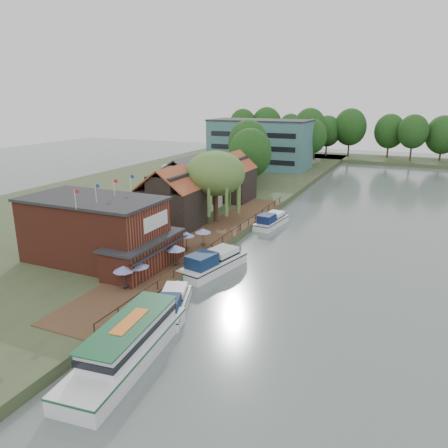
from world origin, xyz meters
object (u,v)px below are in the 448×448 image
at_px(umbrella_0, 124,278).
at_px(cruiser_2, 271,219).
at_px(cottage_b, 187,183).
at_px(willow, 216,187).
at_px(cruiser_1, 213,260).
at_px(cottage_a, 171,198).
at_px(cottage_c, 232,176).
at_px(cruiser_0, 172,301).
at_px(swan, 166,329).
at_px(umbrella_2, 175,255).
at_px(hotel_block, 260,144).
at_px(umbrella_1, 138,273).
at_px(tour_boat, 126,343).
at_px(umbrella_3, 186,241).
at_px(umbrella_4, 203,238).
at_px(pub, 108,231).

relative_size(umbrella_0, cruiser_2, 0.26).
height_order(cottage_b, cruiser_2, cottage_b).
bearing_deg(willow, cruiser_1, -65.66).
bearing_deg(cottage_a, cottage_c, 86.99).
xyz_separation_m(cruiser_0, swan, (1.34, -3.22, -0.84)).
xyz_separation_m(umbrella_2, cruiser_0, (4.01, -7.52, -1.23)).
height_order(cruiser_0, cruiser_1, cruiser_1).
bearing_deg(cruiser_1, hotel_block, 117.71).
distance_m(cruiser_2, swan, 33.12).
distance_m(hotel_block, swan, 82.62).
bearing_deg(willow, cruiser_2, 30.97).
height_order(umbrella_1, cruiser_1, umbrella_1).
bearing_deg(cottage_c, tour_boat, -75.69).
height_order(cottage_a, umbrella_1, cottage_a).
bearing_deg(cottage_c, cruiser_1, -70.43).
xyz_separation_m(umbrella_1, cruiser_1, (4.08, 8.52, -1.01)).
bearing_deg(willow, swan, -72.55).
bearing_deg(umbrella_1, hotel_block, 100.85).
distance_m(cottage_c, willow, 14.46).
distance_m(hotel_block, willow, 52.29).
height_order(hotel_block, umbrella_3, hotel_block).
xyz_separation_m(umbrella_0, cruiser_0, (5.39, -0.27, -1.23)).
relative_size(cottage_b, cottage_c, 1.13).
relative_size(umbrella_1, umbrella_4, 1.00).
height_order(cottage_c, cruiser_0, cottage_c).
bearing_deg(umbrella_4, umbrella_2, -89.49).
relative_size(cottage_a, willow, 0.82).
bearing_deg(cruiser_2, umbrella_1, -92.96).
relative_size(cruiser_0, cruiser_1, 0.85).
bearing_deg(umbrella_2, umbrella_3, 104.81).
xyz_separation_m(cottage_b, umbrella_2, (11.18, -22.99, -2.96)).
xyz_separation_m(cottage_c, cruiser_2, (10.71, -9.67, -4.16)).
bearing_deg(umbrella_1, cruiser_1, 64.43).
xyz_separation_m(cottage_c, umbrella_4, (7.12, -25.24, -2.96)).
relative_size(cruiser_1, tour_boat, 0.76).
distance_m(cruiser_0, tour_boat, 8.15).
xyz_separation_m(pub, cruiser_0, (11.19, -5.51, -3.59)).
bearing_deg(umbrella_0, cruiser_2, 80.55).
bearing_deg(umbrella_1, umbrella_2, 81.63).
height_order(cottage_b, umbrella_0, cottage_b).
bearing_deg(umbrella_2, willow, 101.56).
height_order(cottage_c, umbrella_3, cottage_c).
distance_m(pub, cruiser_0, 12.97).
bearing_deg(tour_boat, cruiser_2, 85.76).
height_order(hotel_block, willow, hotel_block).
xyz_separation_m(umbrella_1, swan, (6.20, -4.94, -2.07)).
distance_m(pub, umbrella_0, 8.16).
bearing_deg(umbrella_4, umbrella_3, -119.51).
bearing_deg(umbrella_0, umbrella_1, 69.81).
height_order(cruiser_2, swan, cruiser_2).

